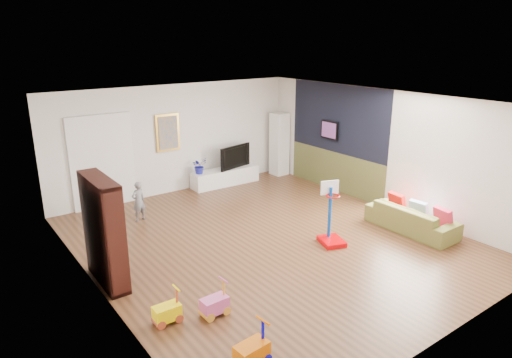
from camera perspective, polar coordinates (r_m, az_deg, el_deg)
floor at (r=8.98m, az=1.53°, el=-7.64°), size 6.50×7.50×0.00m
ceiling at (r=8.20m, az=1.68°, el=9.70°), size 6.50×7.50×0.00m
wall_back at (r=11.59m, az=-9.89°, el=4.95°), size 6.50×0.00×2.70m
wall_front at (r=6.17m, az=23.67°, el=-7.56°), size 6.50×0.00×2.70m
wall_left at (r=7.08m, az=-19.70°, el=-3.91°), size 0.00×7.50×2.70m
wall_right at (r=10.73m, az=15.47°, el=3.58°), size 0.00×7.50×2.70m
navy_accent at (r=11.52m, az=10.16°, el=7.40°), size 0.01×3.20×1.70m
olive_wainscot at (r=11.82m, az=9.82°, el=0.95°), size 0.01×3.20×1.00m
doorway at (r=10.94m, az=-18.62°, el=1.92°), size 1.45×0.06×2.10m
painting_back at (r=11.40m, az=-10.98°, el=5.72°), size 0.62×0.06×0.92m
artwork_right at (r=11.66m, az=9.15°, el=6.08°), size 0.04×0.56×0.46m
media_console at (r=12.19m, az=-3.87°, el=0.29°), size 1.88×0.51×0.44m
tall_cabinet at (r=12.95m, az=2.93°, el=4.38°), size 0.42×0.42×1.76m
bookshelf at (r=7.58m, az=-18.50°, el=-6.22°), size 0.32×1.20×1.76m
sofa at (r=9.81m, az=18.86°, el=-4.68°), size 0.73×1.85×0.54m
basketball_hoop at (r=8.71m, az=9.61°, el=-4.34°), size 0.56×0.62×1.22m
ride_on_yellow at (r=6.62m, az=-11.12°, el=-15.41°), size 0.38×0.24×0.50m
ride_on_orange at (r=5.79m, az=-0.55°, el=-20.11°), size 0.44×0.29×0.56m
ride_on_pink at (r=6.68m, az=-5.23°, el=-14.74°), size 0.39×0.25×0.51m
child at (r=10.05m, az=-14.47°, el=-2.71°), size 0.36×0.28×0.87m
tv at (r=12.18m, az=-2.96°, el=2.87°), size 1.07×0.38×0.62m
vase_plant at (r=11.72m, az=-7.10°, el=1.68°), size 0.42×0.38×0.42m
pillow_left at (r=9.63m, az=22.34°, el=-4.48°), size 0.17×0.41×0.39m
pillow_center at (r=9.88m, az=19.66°, el=-3.63°), size 0.13×0.38×0.38m
pillow_right at (r=10.19m, az=17.20°, el=-2.75°), size 0.15×0.40×0.39m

